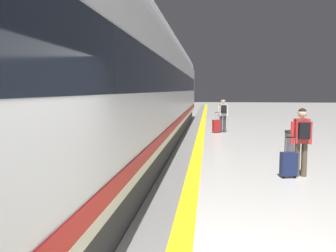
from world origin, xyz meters
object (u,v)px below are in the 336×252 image
(passenger_mid, at_px, (223,112))
(waste_bin, at_px, (292,145))
(suitcase_near, at_px, (289,164))
(high_speed_train, at_px, (128,79))
(suitcase_mid, at_px, (216,126))
(passenger_near, at_px, (302,136))

(passenger_mid, relative_size, waste_bin, 1.90)
(suitcase_near, bearing_deg, high_speed_train, 153.27)
(suitcase_mid, bearing_deg, suitcase_near, -80.13)
(passenger_near, distance_m, passenger_mid, 9.11)
(suitcase_near, xyz_separation_m, passenger_mid, (-1.24, 9.12, 0.68))
(passenger_mid, distance_m, waste_bin, 7.12)
(passenger_near, bearing_deg, passenger_mid, 99.88)
(suitcase_near, bearing_deg, suitcase_mid, 99.87)
(high_speed_train, xyz_separation_m, suitcase_mid, (2.95, 6.73, -2.15))
(passenger_near, xyz_separation_m, suitcase_near, (-0.32, -0.15, -0.67))
(suitcase_mid, bearing_deg, passenger_mid, 19.78)
(high_speed_train, height_order, passenger_near, high_speed_train)
(high_speed_train, height_order, passenger_mid, high_speed_train)
(suitcase_near, height_order, suitcase_mid, suitcase_mid)
(high_speed_train, xyz_separation_m, passenger_mid, (3.28, 6.85, -1.48))
(suitcase_near, relative_size, suitcase_mid, 0.98)
(high_speed_train, bearing_deg, suitcase_mid, 66.32)
(suitcase_near, relative_size, passenger_mid, 0.59)
(high_speed_train, distance_m, passenger_near, 5.49)
(suitcase_near, bearing_deg, passenger_mid, 97.74)
(passenger_near, bearing_deg, high_speed_train, 156.29)
(suitcase_mid, bearing_deg, high_speed_train, -113.68)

